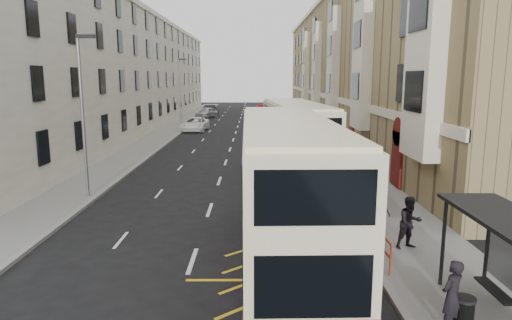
{
  "coord_description": "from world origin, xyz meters",
  "views": [
    {
      "loc": [
        2.12,
        -10.58,
        6.16
      ],
      "look_at": [
        2.17,
        8.07,
        2.73
      ],
      "focal_mm": 32.0,
      "sensor_mm": 36.0,
      "label": 1
    }
  ],
  "objects_px": {
    "double_decker_rear": "(296,141)",
    "litter_bin": "(463,314)",
    "double_decker_front": "(286,192)",
    "car_dark": "(211,110)",
    "street_lamp_near": "(83,108)",
    "street_lamp_far": "(181,90)",
    "pedestrian_near": "(452,297)",
    "pedestrian_far": "(377,214)",
    "car_red": "(261,109)",
    "car_silver": "(206,113)",
    "pedestrian_mid": "(410,223)",
    "white_van": "(195,124)"
  },
  "relations": [
    {
      "from": "car_red",
      "to": "pedestrian_mid",
      "type": "bearing_deg",
      "value": 87.02
    },
    {
      "from": "pedestrian_mid",
      "to": "car_silver",
      "type": "height_order",
      "value": "pedestrian_mid"
    },
    {
      "from": "street_lamp_near",
      "to": "pedestrian_far",
      "type": "distance_m",
      "value": 14.83
    },
    {
      "from": "pedestrian_mid",
      "to": "car_dark",
      "type": "xyz_separation_m",
      "value": [
        -12.78,
        60.58,
        -0.35
      ]
    },
    {
      "from": "double_decker_rear",
      "to": "pedestrian_far",
      "type": "distance_m",
      "value": 10.46
    },
    {
      "from": "pedestrian_mid",
      "to": "car_dark",
      "type": "distance_m",
      "value": 61.92
    },
    {
      "from": "car_dark",
      "to": "white_van",
      "type": "bearing_deg",
      "value": -107.75
    },
    {
      "from": "car_silver",
      "to": "street_lamp_far",
      "type": "bearing_deg",
      "value": -74.61
    },
    {
      "from": "white_van",
      "to": "double_decker_front",
      "type": "bearing_deg",
      "value": -74.63
    },
    {
      "from": "double_decker_rear",
      "to": "litter_bin",
      "type": "distance_m",
      "value": 17.12
    },
    {
      "from": "litter_bin",
      "to": "white_van",
      "type": "bearing_deg",
      "value": 105.64
    },
    {
      "from": "litter_bin",
      "to": "pedestrian_near",
      "type": "relative_size",
      "value": 0.48
    },
    {
      "from": "street_lamp_near",
      "to": "pedestrian_mid",
      "type": "xyz_separation_m",
      "value": [
        13.93,
        -7.23,
        -3.55
      ]
    },
    {
      "from": "double_decker_rear",
      "to": "double_decker_front",
      "type": "bearing_deg",
      "value": -101.42
    },
    {
      "from": "litter_bin",
      "to": "pedestrian_far",
      "type": "bearing_deg",
      "value": 92.65
    },
    {
      "from": "car_dark",
      "to": "double_decker_front",
      "type": "bearing_deg",
      "value": -101.24
    },
    {
      "from": "pedestrian_near",
      "to": "white_van",
      "type": "height_order",
      "value": "pedestrian_near"
    },
    {
      "from": "double_decker_rear",
      "to": "pedestrian_near",
      "type": "distance_m",
      "value": 17.07
    },
    {
      "from": "double_decker_front",
      "to": "car_dark",
      "type": "bearing_deg",
      "value": 96.64
    },
    {
      "from": "white_van",
      "to": "car_silver",
      "type": "height_order",
      "value": "car_silver"
    },
    {
      "from": "double_decker_front",
      "to": "car_silver",
      "type": "height_order",
      "value": "double_decker_front"
    },
    {
      "from": "double_decker_front",
      "to": "car_silver",
      "type": "xyz_separation_m",
      "value": [
        -8.28,
        54.2,
        -1.65
      ]
    },
    {
      "from": "street_lamp_near",
      "to": "car_red",
      "type": "xyz_separation_m",
      "value": [
        9.53,
        54.87,
        -3.84
      ]
    },
    {
      "from": "pedestrian_far",
      "to": "car_dark",
      "type": "height_order",
      "value": "pedestrian_far"
    },
    {
      "from": "car_silver",
      "to": "car_red",
      "type": "distance_m",
      "value": 12.15
    },
    {
      "from": "street_lamp_far",
      "to": "white_van",
      "type": "relative_size",
      "value": 1.43
    },
    {
      "from": "car_dark",
      "to": "car_silver",
      "type": "bearing_deg",
      "value": -108.41
    },
    {
      "from": "double_decker_rear",
      "to": "car_dark",
      "type": "bearing_deg",
      "value": 96.3
    },
    {
      "from": "double_decker_rear",
      "to": "car_dark",
      "type": "xyz_separation_m",
      "value": [
        -9.76,
        49.12,
        -1.62
      ]
    },
    {
      "from": "street_lamp_far",
      "to": "pedestrian_near",
      "type": "height_order",
      "value": "street_lamp_far"
    },
    {
      "from": "double_decker_front",
      "to": "litter_bin",
      "type": "xyz_separation_m",
      "value": [
        3.93,
        -4.41,
        -1.86
      ]
    },
    {
      "from": "pedestrian_mid",
      "to": "white_van",
      "type": "relative_size",
      "value": 0.33
    },
    {
      "from": "double_decker_front",
      "to": "double_decker_rear",
      "type": "distance_m",
      "value": 12.51
    },
    {
      "from": "double_decker_rear",
      "to": "street_lamp_near",
      "type": "bearing_deg",
      "value": -163.73
    },
    {
      "from": "street_lamp_near",
      "to": "double_decker_rear",
      "type": "relative_size",
      "value": 0.68
    },
    {
      "from": "white_van",
      "to": "car_red",
      "type": "bearing_deg",
      "value": 76.4
    },
    {
      "from": "double_decker_front",
      "to": "car_silver",
      "type": "relative_size",
      "value": 2.57
    },
    {
      "from": "litter_bin",
      "to": "double_decker_rear",
      "type": "bearing_deg",
      "value": 98.49
    },
    {
      "from": "pedestrian_far",
      "to": "car_dark",
      "type": "relative_size",
      "value": 0.39
    },
    {
      "from": "street_lamp_far",
      "to": "double_decker_front",
      "type": "relative_size",
      "value": 0.66
    },
    {
      "from": "car_red",
      "to": "car_dark",
      "type": "bearing_deg",
      "value": 3.18
    },
    {
      "from": "pedestrian_near",
      "to": "white_van",
      "type": "distance_m",
      "value": 43.6
    },
    {
      "from": "car_silver",
      "to": "pedestrian_mid",
      "type": "bearing_deg",
      "value": -56.81
    },
    {
      "from": "double_decker_rear",
      "to": "pedestrian_far",
      "type": "height_order",
      "value": "double_decker_rear"
    },
    {
      "from": "street_lamp_near",
      "to": "white_van",
      "type": "relative_size",
      "value": 1.43
    },
    {
      "from": "litter_bin",
      "to": "car_red",
      "type": "distance_m",
      "value": 67.59
    },
    {
      "from": "street_lamp_far",
      "to": "car_dark",
      "type": "distance_m",
      "value": 23.71
    },
    {
      "from": "pedestrian_mid",
      "to": "pedestrian_far",
      "type": "xyz_separation_m",
      "value": [
        -0.82,
        1.33,
        -0.07
      ]
    },
    {
      "from": "litter_bin",
      "to": "pedestrian_near",
      "type": "xyz_separation_m",
      "value": [
        -0.32,
        -0.03,
        0.45
      ]
    },
    {
      "from": "street_lamp_near",
      "to": "double_decker_front",
      "type": "relative_size",
      "value": 0.66
    }
  ]
}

